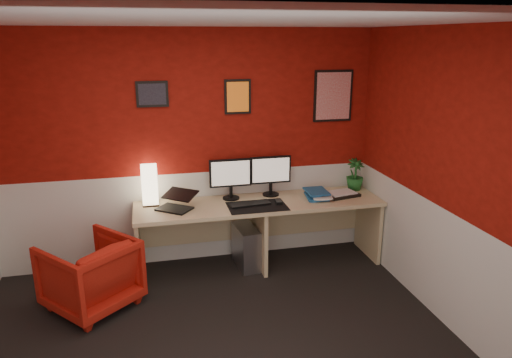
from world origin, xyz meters
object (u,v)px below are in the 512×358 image
at_px(monitor_left, 231,173).
at_px(desk, 260,234).
at_px(shoji_lamp, 150,186).
at_px(pc_tower, 246,247).
at_px(armchair, 90,274).
at_px(monitor_right, 271,170).
at_px(laptop, 174,199).
at_px(zen_tray, 341,194).
at_px(potted_plant, 355,175).

bearing_deg(monitor_left, desk, -33.51).
distance_m(shoji_lamp, pc_tower, 1.21).
bearing_deg(armchair, monitor_right, 158.42).
bearing_deg(monitor_left, laptop, -161.68).
distance_m(laptop, monitor_right, 1.10).
height_order(laptop, zen_tray, laptop).
xyz_separation_m(desk, monitor_right, (0.18, 0.21, 0.66)).
bearing_deg(laptop, monitor_left, 56.32).
bearing_deg(shoji_lamp, laptop, -42.79).
relative_size(monitor_left, armchair, 0.80).
height_order(monitor_right, potted_plant, monitor_right).
relative_size(monitor_left, monitor_right, 1.00).
bearing_deg(armchair, desk, 153.99).
relative_size(desk, monitor_right, 4.48).
xyz_separation_m(shoji_lamp, laptop, (0.23, -0.21, -0.09)).
xyz_separation_m(laptop, monitor_left, (0.62, 0.20, 0.18)).
xyz_separation_m(pc_tower, armchair, (-1.55, -0.48, 0.10)).
height_order(laptop, monitor_right, monitor_right).
bearing_deg(pc_tower, monitor_right, 23.68).
bearing_deg(armchair, monitor_left, 163.06).
height_order(monitor_left, armchair, monitor_left).
bearing_deg(armchair, shoji_lamp, -173.02).
bearing_deg(armchair, pc_tower, 156.11).
xyz_separation_m(potted_plant, pc_tower, (-1.30, -0.15, -0.68)).
bearing_deg(pc_tower, monitor_left, 123.10).
height_order(shoji_lamp, armchair, shoji_lamp).
bearing_deg(monitor_left, zen_tray, -8.17).
xyz_separation_m(monitor_right, pc_tower, (-0.32, -0.18, -0.80)).
xyz_separation_m(desk, pc_tower, (-0.14, 0.02, -0.14)).
bearing_deg(laptop, armchair, -113.69).
bearing_deg(potted_plant, shoji_lamp, 179.73).
distance_m(shoji_lamp, monitor_right, 1.30).
bearing_deg(monitor_left, potted_plant, -0.19).
height_order(laptop, armchair, laptop).
xyz_separation_m(monitor_left, potted_plant, (1.42, -0.00, -0.11)).
height_order(shoji_lamp, monitor_left, monitor_left).
height_order(shoji_lamp, zen_tray, shoji_lamp).
bearing_deg(shoji_lamp, pc_tower, -9.55).
xyz_separation_m(shoji_lamp, pc_tower, (0.97, -0.16, -0.70)).
bearing_deg(desk, monitor_left, 146.49).
bearing_deg(desk, armchair, -164.91).
relative_size(shoji_lamp, monitor_right, 0.69).
distance_m(monitor_left, monitor_right, 0.45).
height_order(laptop, pc_tower, laptop).
distance_m(shoji_lamp, armchair, 1.05).
bearing_deg(desk, potted_plant, 8.70).
height_order(shoji_lamp, potted_plant, shoji_lamp).
distance_m(desk, shoji_lamp, 1.27).
height_order(laptop, monitor_left, monitor_left).
bearing_deg(shoji_lamp, monitor_left, -0.41).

